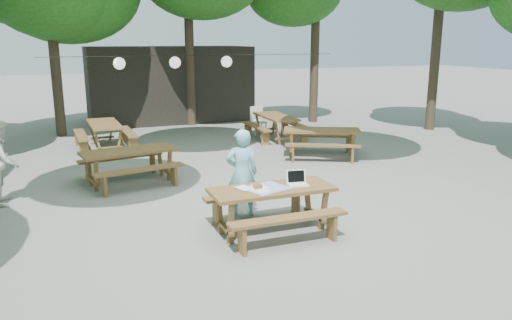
{
  "coord_description": "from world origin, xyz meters",
  "views": [
    {
      "loc": [
        -3.45,
        -8.8,
        3.08
      ],
      "look_at": [
        -0.4,
        -1.05,
        1.05
      ],
      "focal_mm": 35.0,
      "sensor_mm": 36.0,
      "label": 1
    }
  ],
  "objects": [
    {
      "name": "ground",
      "position": [
        0.0,
        0.0,
        0.0
      ],
      "size": [
        80.0,
        80.0,
        0.0
      ],
      "primitive_type": "plane",
      "color": "#61615D",
      "rests_on": "ground"
    },
    {
      "name": "tabletop_clutter",
      "position": [
        -0.54,
        -1.74,
        0.76
      ],
      "size": [
        0.87,
        0.73,
        0.08
      ],
      "color": "#3653BA",
      "rests_on": "main_picnic_table"
    },
    {
      "name": "main_picnic_table",
      "position": [
        -0.4,
        -1.75,
        0.39
      ],
      "size": [
        2.0,
        1.58,
        0.75
      ],
      "color": "brown",
      "rests_on": "ground"
    },
    {
      "name": "woman",
      "position": [
        -0.58,
        -0.83,
        0.78
      ],
      "size": [
        0.63,
        0.47,
        1.57
      ],
      "primitive_type": "imported",
      "rotation": [
        0.0,
        0.0,
        2.96
      ],
      "color": "#77BFDA",
      "rests_on": "ground"
    },
    {
      "name": "picnic_table_far_w",
      "position": [
        -2.34,
        5.86,
        0.39
      ],
      "size": [
        1.65,
        2.03,
        0.75
      ],
      "rotation": [
        0.0,
        0.0,
        1.61
      ],
      "color": "brown",
      "rests_on": "ground"
    },
    {
      "name": "laptop",
      "position": [
        0.05,
        -1.74,
        0.81
      ],
      "size": [
        0.37,
        0.31,
        0.24
      ],
      "rotation": [
        0.0,
        0.0,
        -0.16
      ],
      "color": "white",
      "rests_on": "main_picnic_table"
    },
    {
      "name": "picnic_table_nw",
      "position": [
        -2.16,
        1.99,
        0.39
      ],
      "size": [
        2.16,
        1.9,
        0.75
      ],
      "rotation": [
        0.0,
        0.0,
        0.18
      ],
      "color": "brown",
      "rests_on": "ground"
    },
    {
      "name": "picnic_table_ne",
      "position": [
        2.94,
        2.67,
        0.39
      ],
      "size": [
        2.4,
        2.26,
        0.75
      ],
      "rotation": [
        0.0,
        0.0,
        -0.46
      ],
      "color": "brown",
      "rests_on": "ground"
    },
    {
      "name": "pavilion",
      "position": [
        0.5,
        10.5,
        1.4
      ],
      "size": [
        6.0,
        3.0,
        2.8
      ],
      "primitive_type": "cube",
      "color": "black",
      "rests_on": "ground"
    },
    {
      "name": "plastic_chair",
      "position": [
        2.6,
        6.38,
        0.26
      ],
      "size": [
        0.45,
        0.45,
        0.9
      ],
      "rotation": [
        0.0,
        0.0,
        -0.02
      ],
      "color": "white",
      "rests_on": "ground"
    },
    {
      "name": "second_person",
      "position": [
        -4.58,
        1.54,
        0.8
      ],
      "size": [
        0.65,
        0.81,
        1.61
      ],
      "primitive_type": "imported",
      "rotation": [
        0.0,
        0.0,
        1.52
      ],
      "color": "beige",
      "rests_on": "ground"
    },
    {
      "name": "picnic_table_far_e",
      "position": [
        2.77,
        5.34,
        0.39
      ],
      "size": [
        1.61,
        2.01,
        0.75
      ],
      "rotation": [
        0.0,
        0.0,
        1.56
      ],
      "color": "brown",
      "rests_on": "ground"
    },
    {
      "name": "paper_lanterns",
      "position": [
        -0.19,
        6.0,
        2.4
      ],
      "size": [
        9.0,
        0.34,
        0.38
      ],
      "color": "black",
      "rests_on": "ground"
    }
  ]
}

